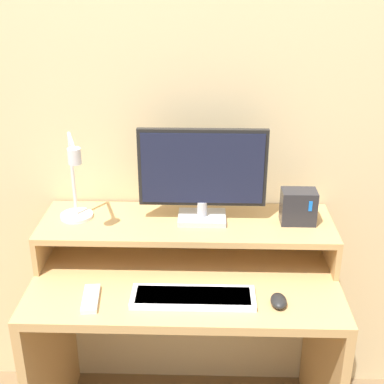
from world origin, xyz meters
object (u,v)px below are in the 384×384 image
(keyboard, at_px, (193,297))
(remote_control, at_px, (91,299))
(mouse, at_px, (279,301))
(monitor, at_px, (202,173))
(desk_lamp, at_px, (75,190))
(router_dock, at_px, (298,207))

(keyboard, bearing_deg, remote_control, -177.27)
(mouse, bearing_deg, keyboard, 175.71)
(mouse, bearing_deg, remote_control, 179.55)
(monitor, relative_size, mouse, 5.65)
(monitor, xyz_separation_m, desk_lamp, (-0.43, -0.04, -0.05))
(desk_lamp, bearing_deg, router_dock, 2.18)
(monitor, relative_size, router_dock, 3.62)
(mouse, bearing_deg, monitor, 128.58)
(desk_lamp, distance_m, router_dock, 0.77)
(monitor, distance_m, keyboard, 0.42)
(desk_lamp, xyz_separation_m, keyboard, (0.41, -0.24, -0.26))
(router_dock, xyz_separation_m, keyboard, (-0.36, -0.27, -0.19))
(router_dock, relative_size, remote_control, 0.83)
(monitor, distance_m, desk_lamp, 0.44)
(desk_lamp, bearing_deg, mouse, -21.33)
(desk_lamp, distance_m, remote_control, 0.38)
(desk_lamp, bearing_deg, monitor, 5.38)
(router_dock, bearing_deg, mouse, -107.27)
(router_dock, height_order, keyboard, router_dock)
(mouse, bearing_deg, router_dock, 72.73)
(keyboard, relative_size, remote_control, 2.69)
(keyboard, height_order, mouse, mouse)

